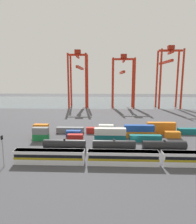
% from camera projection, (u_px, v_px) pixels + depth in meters
% --- Properties ---
extents(ground_plane, '(420.00, 420.00, 0.00)m').
position_uv_depth(ground_plane, '(124.00, 121.00, 113.06)').
color(ground_plane, '#424247').
extents(harbour_water, '(400.00, 110.00, 0.01)m').
position_uv_depth(harbour_water, '(116.00, 101.00, 210.70)').
color(harbour_water, slate).
rests_on(harbour_water, ground_plane).
extents(passenger_train, '(61.76, 3.14, 3.90)m').
position_uv_depth(passenger_train, '(123.00, 157.00, 54.66)').
color(passenger_train, silver).
rests_on(passenger_train, ground_plane).
extents(freight_tank_row, '(46.93, 2.78, 4.24)m').
position_uv_depth(freight_tank_row, '(114.00, 146.00, 64.38)').
color(freight_tank_row, '#232326').
rests_on(freight_tank_row, ground_plane).
extents(signal_mast, '(0.36, 0.60, 8.88)m').
position_uv_depth(signal_mast, '(2.00, 147.00, 52.54)').
color(signal_mast, gray).
rests_on(signal_mast, ground_plane).
extents(shipping_container_0, '(6.04, 2.44, 2.60)m').
position_uv_depth(shipping_container_0, '(41.00, 137.00, 76.39)').
color(shipping_container_0, '#197538').
rests_on(shipping_container_0, ground_plane).
extents(shipping_container_1, '(6.04, 2.44, 2.60)m').
position_uv_depth(shipping_container_1, '(41.00, 131.00, 75.96)').
color(shipping_container_1, slate).
rests_on(shipping_container_1, shipping_container_0).
extents(shipping_container_2, '(6.04, 2.44, 2.60)m').
position_uv_depth(shipping_container_2, '(75.00, 138.00, 75.86)').
color(shipping_container_2, '#AD211C').
rests_on(shipping_container_2, ground_plane).
extents(shipping_container_3, '(12.10, 2.44, 2.60)m').
position_uv_depth(shipping_container_3, '(110.00, 138.00, 75.33)').
color(shipping_container_3, '#146066').
rests_on(shipping_container_3, ground_plane).
extents(shipping_container_4, '(12.10, 2.44, 2.60)m').
position_uv_depth(shipping_container_4, '(110.00, 131.00, 74.90)').
color(shipping_container_4, silver).
rests_on(shipping_container_4, shipping_container_3).
extents(shipping_container_5, '(12.10, 2.44, 2.60)m').
position_uv_depth(shipping_container_5, '(145.00, 138.00, 74.80)').
color(shipping_container_5, '#146066').
rests_on(shipping_container_5, ground_plane).
extents(shipping_container_6, '(6.04, 2.44, 2.60)m').
position_uv_depth(shipping_container_6, '(41.00, 133.00, 81.95)').
color(shipping_container_6, '#AD211C').
rests_on(shipping_container_6, ground_plane).
extents(shipping_container_7, '(6.04, 2.44, 2.60)m').
position_uv_depth(shipping_container_7, '(41.00, 127.00, 81.52)').
color(shipping_container_7, orange).
rests_on(shipping_container_7, shipping_container_6).
extents(shipping_container_8, '(6.04, 2.44, 2.60)m').
position_uv_depth(shipping_container_8, '(73.00, 134.00, 81.42)').
color(shipping_container_8, '#1C4299').
rests_on(shipping_container_8, ground_plane).
extents(shipping_container_9, '(6.04, 2.44, 2.60)m').
position_uv_depth(shipping_container_9, '(106.00, 134.00, 80.89)').
color(shipping_container_9, gold).
rests_on(shipping_container_9, ground_plane).
extents(shipping_container_10, '(6.04, 2.44, 2.60)m').
position_uv_depth(shipping_container_10, '(106.00, 128.00, 80.46)').
color(shipping_container_10, silver).
rests_on(shipping_container_10, shipping_container_9).
extents(shipping_container_11, '(12.10, 2.44, 2.60)m').
position_uv_depth(shipping_container_11, '(139.00, 134.00, 80.36)').
color(shipping_container_11, orange).
rests_on(shipping_container_11, ground_plane).
extents(shipping_container_12, '(12.10, 2.44, 2.60)m').
position_uv_depth(shipping_container_12, '(139.00, 128.00, 79.93)').
color(shipping_container_12, '#1C4299').
rests_on(shipping_container_12, shipping_container_11).
extents(shipping_container_13, '(6.04, 2.44, 2.60)m').
position_uv_depth(shipping_container_13, '(172.00, 135.00, 79.83)').
color(shipping_container_13, orange).
rests_on(shipping_container_13, ground_plane).
extents(shipping_container_14, '(12.10, 2.44, 2.60)m').
position_uv_depth(shipping_container_14, '(70.00, 130.00, 87.01)').
color(shipping_container_14, slate).
rests_on(shipping_container_14, ground_plane).
extents(shipping_container_15, '(12.10, 2.44, 2.60)m').
position_uv_depth(shipping_container_15, '(100.00, 130.00, 86.49)').
color(shipping_container_15, '#AD211C').
rests_on(shipping_container_15, ground_plane).
extents(shipping_container_16, '(12.10, 2.44, 2.60)m').
position_uv_depth(shipping_container_16, '(130.00, 131.00, 85.97)').
color(shipping_container_16, slate).
rests_on(shipping_container_16, ground_plane).
extents(shipping_container_17, '(12.10, 2.44, 2.60)m').
position_uv_depth(shipping_container_17, '(161.00, 131.00, 85.45)').
color(shipping_container_17, orange).
rests_on(shipping_container_17, ground_plane).
extents(shipping_container_18, '(12.10, 2.44, 2.60)m').
position_uv_depth(shipping_container_18, '(161.00, 125.00, 85.01)').
color(shipping_container_18, orange).
rests_on(shipping_container_18, shipping_container_17).
extents(shipping_container_19, '(12.10, 2.44, 2.60)m').
position_uv_depth(shipping_container_19, '(192.00, 131.00, 84.93)').
color(shipping_container_19, '#146066').
rests_on(shipping_container_19, ground_plane).
extents(gantry_crane_west, '(15.97, 40.25, 47.57)m').
position_uv_depth(gantry_crane_west, '(79.00, 73.00, 165.39)').
color(gantry_crane_west, red).
rests_on(gantry_crane_west, ground_plane).
extents(gantry_crane_central, '(18.85, 36.58, 43.95)m').
position_uv_depth(gantry_crane_central, '(123.00, 76.00, 164.02)').
color(gantry_crane_central, red).
rests_on(gantry_crane_central, ground_plane).
extents(gantry_crane_east, '(18.90, 36.81, 50.51)m').
position_uv_depth(gantry_crane_east, '(169.00, 70.00, 161.53)').
color(gantry_crane_east, red).
rests_on(gantry_crane_east, ground_plane).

